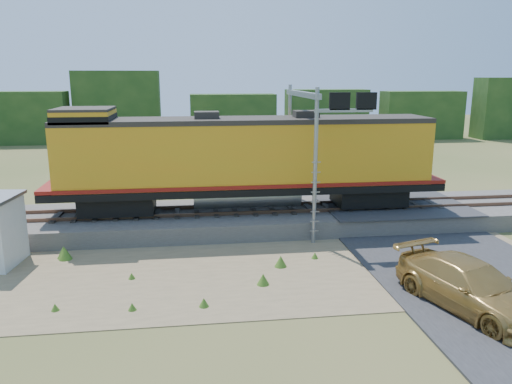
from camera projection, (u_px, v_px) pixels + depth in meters
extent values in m
plane|color=#475123|center=(274.00, 274.00, 18.25)|extent=(140.00, 140.00, 0.00)
cube|color=slate|center=(253.00, 218.00, 23.95)|extent=(70.00, 5.00, 0.80)
cube|color=brown|center=(255.00, 213.00, 23.15)|extent=(70.00, 0.10, 0.16)
cube|color=brown|center=(251.00, 205.00, 24.54)|extent=(70.00, 0.10, 0.16)
cube|color=#8C7754|center=(218.00, 271.00, 18.48)|extent=(26.00, 8.00, 0.03)
cube|color=#38383A|center=(393.00, 205.00, 24.74)|extent=(7.00, 5.20, 0.06)
cube|color=#38383A|center=(314.00, 165.00, 40.37)|extent=(7.00, 24.00, 0.08)
cube|color=#1B3B15|center=(217.00, 111.00, 54.19)|extent=(36.00, 3.00, 6.50)
cube|color=black|center=(118.00, 203.00, 22.94)|extent=(3.31, 2.12, 0.83)
cube|color=black|center=(368.00, 195.00, 24.45)|extent=(3.31, 2.12, 0.83)
cube|color=black|center=(247.00, 187.00, 23.56)|extent=(18.41, 2.76, 0.33)
cylinder|color=gray|center=(247.00, 196.00, 23.66)|extent=(5.06, 1.10, 1.10)
cube|color=#C08C16|center=(247.00, 153.00, 23.20)|extent=(17.02, 2.67, 2.85)
cube|color=maroon|center=(247.00, 181.00, 23.50)|extent=(18.41, 2.81, 0.17)
cube|color=#28231E|center=(247.00, 120.00, 22.85)|extent=(17.02, 2.71, 0.22)
cube|color=#C08C16|center=(85.00, 117.00, 21.89)|extent=(2.39, 2.67, 0.64)
cube|color=#28231E|center=(84.00, 109.00, 21.81)|extent=(2.39, 2.71, 0.11)
cube|color=black|center=(85.00, 118.00, 21.90)|extent=(2.44, 2.71, 0.32)
cube|color=maroon|center=(56.00, 164.00, 22.19)|extent=(0.09, 1.84, 1.10)
cube|color=#28231E|center=(206.00, 116.00, 22.57)|extent=(1.10, 0.92, 0.41)
cube|color=#28231E|center=(306.00, 115.00, 23.15)|extent=(1.10, 0.92, 0.41)
cylinder|color=gray|center=(315.00, 168.00, 20.87)|extent=(0.17, 0.17, 6.63)
cylinder|color=gray|center=(289.00, 149.00, 26.28)|extent=(0.17, 0.17, 6.63)
cube|color=gray|center=(302.00, 94.00, 22.90)|extent=(0.24, 6.20, 0.24)
cube|color=gray|center=(344.00, 110.00, 20.48)|extent=(2.46, 0.14, 0.14)
cube|color=black|center=(340.00, 101.00, 20.36)|extent=(0.85, 0.14, 0.71)
cube|color=black|center=(366.00, 101.00, 20.51)|extent=(0.85, 0.14, 0.71)
imported|color=#AF8640|center=(470.00, 286.00, 15.39)|extent=(3.60, 5.58, 1.50)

